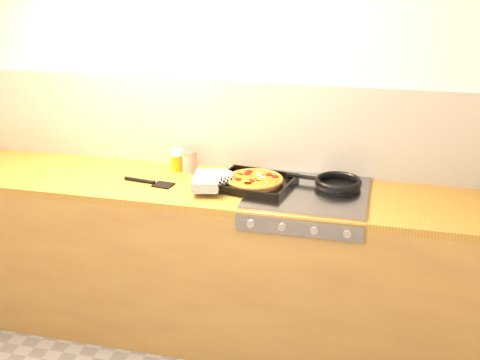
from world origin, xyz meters
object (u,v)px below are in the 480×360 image
(pizza_on_tray, at_px, (242,180))
(tomato_can, at_px, (189,162))
(frying_pan, at_px, (337,183))
(juice_glass, at_px, (177,160))

(pizza_on_tray, distance_m, tomato_can, 0.38)
(pizza_on_tray, bearing_deg, tomato_can, 154.27)
(pizza_on_tray, bearing_deg, frying_pan, 10.52)
(frying_pan, relative_size, juice_glass, 3.39)
(frying_pan, bearing_deg, pizza_on_tray, -169.48)
(pizza_on_tray, xyz_separation_m, frying_pan, (0.48, 0.09, -0.01))
(tomato_can, height_order, juice_glass, juice_glass)
(pizza_on_tray, distance_m, frying_pan, 0.49)
(frying_pan, height_order, juice_glass, juice_glass)
(tomato_can, xyz_separation_m, juice_glass, (-0.07, 0.01, 0.00))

